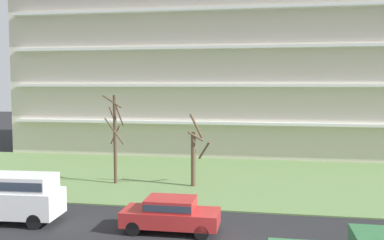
# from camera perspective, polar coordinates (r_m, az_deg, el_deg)

# --- Properties ---
(grass_lawn_strip) EXTENTS (80.00, 16.00, 0.08)m
(grass_lawn_strip) POSITION_cam_1_polar(r_m,az_deg,el_deg) (31.23, 7.49, -7.68)
(grass_lawn_strip) COLOR #66844C
(grass_lawn_strip) RESTS_ON ground
(apartment_building) EXTENTS (46.53, 14.37, 19.81)m
(apartment_building) POSITION_cam_1_polar(r_m,az_deg,el_deg) (45.31, 8.48, 8.70)
(apartment_building) COLOR beige
(apartment_building) RESTS_ON ground
(tree_far_left) EXTENTS (1.36, 1.20, 6.02)m
(tree_far_left) POSITION_cam_1_polar(r_m,az_deg,el_deg) (29.48, -10.02, -2.07)
(tree_far_left) COLOR #4C3828
(tree_far_left) RESTS_ON ground
(tree_left) EXTENTS (1.43, 1.89, 4.85)m
(tree_left) POSITION_cam_1_polar(r_m,az_deg,el_deg) (28.44, 0.34, -4.61)
(tree_left) COLOR brown
(tree_left) RESTS_ON ground
(van_white_near_left) EXTENTS (5.30, 2.27, 2.36)m
(van_white_near_left) POSITION_cam_1_polar(r_m,az_deg,el_deg) (23.35, -22.99, -8.87)
(van_white_near_left) COLOR white
(van_white_near_left) RESTS_ON ground
(sedan_red_center_right) EXTENTS (4.42, 1.84, 1.57)m
(sedan_red_center_right) POSITION_cam_1_polar(r_m,az_deg,el_deg) (20.33, -2.80, -12.03)
(sedan_red_center_right) COLOR #B22828
(sedan_red_center_right) RESTS_ON ground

